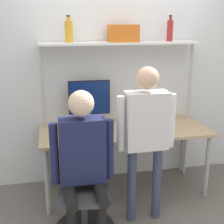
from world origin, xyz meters
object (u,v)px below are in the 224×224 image
(cell_phone, at_px, (102,136))
(office_chair, at_px, (84,205))
(laptop, at_px, (77,132))
(bottle_red, at_px, (170,30))
(storage_box, at_px, (123,33))
(person_seated, at_px, (83,154))
(bottle_amber, at_px, (69,31))
(person_standing, at_px, (146,127))
(monitor, at_px, (89,101))

(cell_phone, height_order, office_chair, office_chair)
(laptop, relative_size, bottle_red, 1.15)
(laptop, distance_m, office_chair, 0.73)
(cell_phone, bearing_deg, storage_box, 53.19)
(person_seated, relative_size, storage_box, 4.33)
(laptop, distance_m, cell_phone, 0.26)
(bottle_amber, bearing_deg, person_standing, -52.69)
(person_seated, xyz_separation_m, person_standing, (0.61, 0.10, 0.17))
(person_standing, distance_m, bottle_red, 1.29)
(bottle_amber, bearing_deg, storage_box, 0.00)
(laptop, relative_size, bottle_amber, 1.17)
(cell_phone, distance_m, bottle_amber, 1.18)
(monitor, xyz_separation_m, storage_box, (0.39, -0.01, 0.75))
(office_chair, distance_m, person_standing, 0.93)
(cell_phone, bearing_deg, person_seated, -117.49)
(office_chair, distance_m, bottle_red, 2.12)
(storage_box, bearing_deg, person_seated, -122.15)
(person_seated, relative_size, bottle_red, 4.77)
(person_standing, relative_size, bottle_red, 5.38)
(monitor, relative_size, cell_phone, 3.46)
(laptop, bearing_deg, storage_box, 35.20)
(monitor, relative_size, person_standing, 0.34)
(bottle_amber, height_order, storage_box, bottle_amber)
(laptop, bearing_deg, person_standing, -33.90)
(laptop, xyz_separation_m, office_chair, (0.01, -0.47, -0.56))
(bottle_amber, bearing_deg, monitor, 2.49)
(laptop, height_order, office_chair, laptop)
(office_chair, relative_size, bottle_amber, 3.17)
(office_chair, distance_m, person_seated, 0.54)
(monitor, xyz_separation_m, bottle_amber, (-0.21, -0.01, 0.78))
(person_seated, distance_m, bottle_amber, 1.38)
(monitor, relative_size, person_seated, 0.38)
(bottle_red, bearing_deg, person_seated, -140.71)
(person_seated, bearing_deg, monitor, 78.39)
(person_seated, height_order, storage_box, storage_box)
(person_seated, xyz_separation_m, storage_box, (0.58, 0.92, 1.00))
(bottle_red, bearing_deg, monitor, 179.45)
(monitor, distance_m, person_standing, 0.93)
(laptop, xyz_separation_m, person_seated, (0.00, -0.51, -0.03))
(monitor, xyz_separation_m, cell_phone, (0.06, -0.45, -0.28))
(laptop, xyz_separation_m, bottle_red, (1.13, 0.41, 1.00))
(cell_phone, xyz_separation_m, storage_box, (0.33, 0.44, 1.03))
(monitor, distance_m, laptop, 0.51)
(monitor, height_order, laptop, monitor)
(laptop, height_order, person_seated, person_seated)
(person_seated, distance_m, person_standing, 0.64)
(laptop, distance_m, person_standing, 0.75)
(monitor, xyz_separation_m, person_standing, (0.42, -0.83, -0.07))
(monitor, bearing_deg, person_seated, -101.61)
(cell_phone, xyz_separation_m, bottle_amber, (-0.27, 0.44, 1.06))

